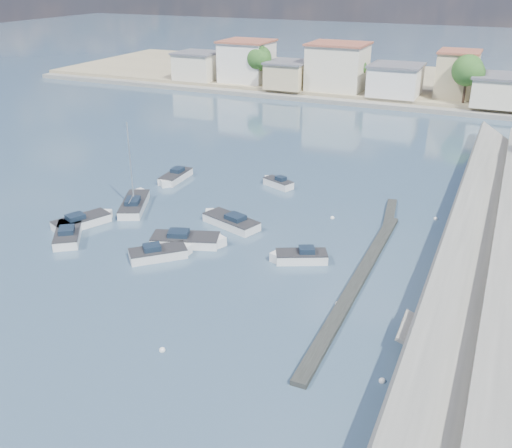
{
  "coord_description": "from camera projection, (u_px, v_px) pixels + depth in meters",
  "views": [
    {
      "loc": [
        15.47,
        -27.73,
        21.98
      ],
      "look_at": [
        -3.35,
        14.18,
        1.4
      ],
      "focal_mm": 40.0,
      "sensor_mm": 36.0,
      "label": 1
    }
  ],
  "objects": [
    {
      "name": "motorboat_b",
      "position": [
        161.0,
        253.0,
        47.37
      ],
      "size": [
        4.7,
        4.58,
        1.48
      ],
      "color": "silver",
      "rests_on": "ground"
    },
    {
      "name": "motorboat_c",
      "position": [
        229.0,
        221.0,
        53.41
      ],
      "size": [
        6.32,
        3.87,
        1.48
      ],
      "color": "silver",
      "rests_on": "ground"
    },
    {
      "name": "far_shore_land",
      "position": [
        430.0,
        85.0,
        114.16
      ],
      "size": [
        160.0,
        40.0,
        1.4
      ],
      "primitive_type": "cube",
      "color": "gray",
      "rests_on": "ground"
    },
    {
      "name": "mooring_buoys",
      "position": [
        360.0,
        274.0,
        44.87
      ],
      "size": [
        15.38,
        28.74,
        0.4
      ],
      "color": "white",
      "rests_on": "ground"
    },
    {
      "name": "motorboat_f",
      "position": [
        277.0,
        183.0,
        62.94
      ],
      "size": [
        3.88,
        2.64,
        1.48
      ],
      "color": "silver",
      "rests_on": "ground"
    },
    {
      "name": "motorboat_h",
      "position": [
        189.0,
        241.0,
        49.62
      ],
      "size": [
        6.57,
        4.11,
        1.48
      ],
      "color": "silver",
      "rests_on": "ground"
    },
    {
      "name": "breakwater",
      "position": [
        365.0,
        266.0,
        45.77
      ],
      "size": [
        2.0,
        31.02,
        0.35
      ],
      "color": "black",
      "rests_on": "ground"
    },
    {
      "name": "far_shore_quay",
      "position": [
        411.0,
        108.0,
        96.8
      ],
      "size": [
        160.0,
        2.5,
        0.8
      ],
      "primitive_type": "cube",
      "color": "slate",
      "rests_on": "ground"
    },
    {
      "name": "motorboat_e",
      "position": [
        84.0,
        221.0,
        53.44
      ],
      "size": [
        4.03,
        5.73,
        1.48
      ],
      "color": "silver",
      "rests_on": "ground"
    },
    {
      "name": "motorboat_d",
      "position": [
        299.0,
        257.0,
        46.75
      ],
      "size": [
        4.64,
        3.37,
        1.48
      ],
      "color": "silver",
      "rests_on": "ground"
    },
    {
      "name": "shore_trees",
      "position": [
        466.0,
        80.0,
        88.9
      ],
      "size": [
        74.56,
        38.32,
        7.92
      ],
      "color": "#38281E",
      "rests_on": "ground"
    },
    {
      "name": "motorboat_a",
      "position": [
        69.0,
        233.0,
        51.01
      ],
      "size": [
        4.75,
        5.51,
        1.48
      ],
      "color": "silver",
      "rests_on": "ground"
    },
    {
      "name": "ground",
      "position": [
        365.0,
        162.0,
        71.16
      ],
      "size": [
        400.0,
        400.0,
        0.0
      ],
      "primitive_type": "plane",
      "color": "#2F475E",
      "rests_on": "ground"
    },
    {
      "name": "sailboat",
      "position": [
        135.0,
        203.0,
        57.41
      ],
      "size": [
        4.64,
        6.85,
        9.0
      ],
      "color": "silver",
      "rests_on": "ground"
    },
    {
      "name": "far_town",
      "position": [
        485.0,
        80.0,
        95.87
      ],
      "size": [
        113.01,
        12.8,
        8.35
      ],
      "color": "beige",
      "rests_on": "far_shore_land"
    },
    {
      "name": "motorboat_g",
      "position": [
        175.0,
        177.0,
        64.64
      ],
      "size": [
        2.07,
        5.5,
        1.48
      ],
      "color": "silver",
      "rests_on": "ground"
    }
  ]
}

